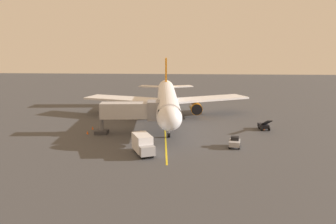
% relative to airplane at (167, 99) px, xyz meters
% --- Properties ---
extents(ground_plane, '(220.00, 220.00, 0.00)m').
position_rel_airplane_xyz_m(ground_plane, '(-0.31, -1.48, -4.00)').
color(ground_plane, '#424244').
extents(apron_lead_in_line, '(3.63, 39.88, 0.01)m').
position_rel_airplane_xyz_m(apron_lead_in_line, '(-0.02, 6.28, -4.00)').
color(apron_lead_in_line, yellow).
rests_on(apron_lead_in_line, ground).
extents(airplane, '(34.68, 40.35, 11.50)m').
position_rel_airplane_xyz_m(airplane, '(0.00, 0.00, 0.00)').
color(airplane, white).
rests_on(airplane, ground).
extents(jet_bridge, '(11.50, 3.77, 5.40)m').
position_rel_airplane_xyz_m(jet_bridge, '(4.39, 11.70, -0.24)').
color(jet_bridge, '#B7B7BC').
rests_on(jet_bridge, ground).
extents(ground_crew_marshaller, '(0.41, 0.27, 1.71)m').
position_rel_airplane_xyz_m(ground_crew_marshaller, '(2.84, 16.34, -3.12)').
color(ground_crew_marshaller, '#23232D').
rests_on(ground_crew_marshaller, ground).
extents(belt_loader_near_nose, '(1.69, 4.65, 2.32)m').
position_rel_airplane_xyz_m(belt_loader_near_nose, '(-17.26, 7.72, -3.29)').
color(belt_loader_near_nose, black).
rests_on(belt_loader_near_nose, ground).
extents(box_truck_portside, '(2.87, 4.91, 2.62)m').
position_rel_airplane_xyz_m(box_truck_portside, '(-0.11, -13.95, -2.62)').
color(box_truck_portside, yellow).
rests_on(box_truck_portside, ground).
extents(tug_starboard_side, '(1.93, 2.54, 1.50)m').
position_rel_airplane_xyz_m(tug_starboard_side, '(-10.84, 18.35, -3.30)').
color(tug_starboard_side, '#9E9EA3').
rests_on(tug_starboard_side, ground).
extents(box_truck_rear_apron, '(3.66, 5.00, 2.62)m').
position_rel_airplane_xyz_m(box_truck_rear_apron, '(1.70, 22.27, -2.62)').
color(box_truck_rear_apron, '#9E9EA3').
rests_on(box_truck_rear_apron, ground).
extents(safety_cone_nose_left, '(0.32, 0.32, 0.55)m').
position_rel_airplane_xyz_m(safety_cone_nose_left, '(12.27, 12.59, -3.73)').
color(safety_cone_nose_left, '#F2590F').
rests_on(safety_cone_nose_left, ground).
extents(safety_cone_nose_right, '(0.32, 0.32, 0.55)m').
position_rel_airplane_xyz_m(safety_cone_nose_right, '(12.32, 9.45, -3.73)').
color(safety_cone_nose_right, '#F2590F').
rests_on(safety_cone_nose_right, ground).
extents(safety_cone_wing_port, '(0.32, 0.32, 0.55)m').
position_rel_airplane_xyz_m(safety_cone_wing_port, '(-17.30, 7.79, -3.73)').
color(safety_cone_wing_port, '#F2590F').
rests_on(safety_cone_wing_port, ground).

